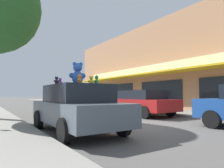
{
  "coord_description": "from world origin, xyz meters",
  "views": [
    {
      "loc": [
        -5.48,
        -6.22,
        1.25
      ],
      "look_at": [
        0.05,
        2.14,
        1.79
      ],
      "focal_mm": 32.0,
      "sensor_mm": 36.0,
      "label": 1
    }
  ],
  "objects": [
    {
      "name": "teddy_bear_brown",
      "position": [
        -2.41,
        0.58,
        1.72
      ],
      "size": [
        0.19,
        0.21,
        0.3
      ],
      "rotation": [
        0.0,
        0.0,
        4.02
      ],
      "color": "olive",
      "rests_on": "plush_art_car"
    },
    {
      "name": "teddy_bear_orange",
      "position": [
        -2.99,
        -0.67,
        1.72
      ],
      "size": [
        0.19,
        0.2,
        0.29
      ],
      "rotation": [
        0.0,
        0.0,
        3.94
      ],
      "color": "orange",
      "rests_on": "plush_art_car"
    },
    {
      "name": "parked_car_far_right",
      "position": [
        2.62,
        10.22,
        0.93
      ],
      "size": [
        2.17,
        4.62,
        1.74
      ],
      "color": "#336B3D",
      "rests_on": "ground_plane"
    },
    {
      "name": "storefront_row",
      "position": [
        12.93,
        5.55,
        3.88
      ],
      "size": [
        13.08,
        29.25,
        7.78
      ],
      "color": "tan",
      "rests_on": "ground_plane"
    },
    {
      "name": "ground_plane",
      "position": [
        0.0,
        0.0,
        0.0
      ],
      "size": [
        260.0,
        260.0,
        0.0
      ],
      "primitive_type": "plane",
      "color": "#514F4C"
    },
    {
      "name": "parked_car_far_center",
      "position": [
        2.62,
        2.84,
        0.81
      ],
      "size": [
        2.16,
        4.44,
        1.5
      ],
      "color": "maroon",
      "rests_on": "ground_plane"
    },
    {
      "name": "teddy_bear_black",
      "position": [
        -3.46,
        0.05,
        1.7
      ],
      "size": [
        0.19,
        0.12,
        0.25
      ],
      "rotation": [
        0.0,
        0.0,
        3.33
      ],
      "color": "black",
      "rests_on": "plush_art_car"
    },
    {
      "name": "teddy_bear_giant",
      "position": [
        -2.69,
        0.16,
        1.96
      ],
      "size": [
        0.6,
        0.4,
        0.8
      ],
      "rotation": [
        0.0,
        0.0,
        2.93
      ],
      "color": "blue",
      "rests_on": "plush_art_car"
    },
    {
      "name": "teddy_bear_green",
      "position": [
        -2.19,
        -0.3,
        1.73
      ],
      "size": [
        0.22,
        0.22,
        0.33
      ],
      "rotation": [
        0.0,
        0.0,
        3.89
      ],
      "color": "green",
      "rests_on": "plush_art_car"
    },
    {
      "name": "teddy_bear_yellow",
      "position": [
        -2.25,
        -0.03,
        1.73
      ],
      "size": [
        0.25,
        0.18,
        0.33
      ],
      "rotation": [
        0.0,
        0.0,
        2.73
      ],
      "color": "yellow",
      "rests_on": "plush_art_car"
    },
    {
      "name": "teddy_bear_purple",
      "position": [
        -3.09,
        0.79,
        1.71
      ],
      "size": [
        0.2,
        0.13,
        0.28
      ],
      "rotation": [
        0.0,
        0.0,
        3.24
      ],
      "color": "purple",
      "rests_on": "plush_art_car"
    },
    {
      "name": "plush_art_car",
      "position": [
        -2.77,
        0.01,
        0.83
      ],
      "size": [
        2.05,
        4.35,
        1.58
      ],
      "rotation": [
        0.0,
        0.0,
        -0.01
      ],
      "color": "#4C5660",
      "rests_on": "ground_plane"
    },
    {
      "name": "sidewalk_far",
      "position": [
        5.53,
        0.0,
        0.07
      ],
      "size": [
        3.29,
        90.0,
        0.14
      ],
      "color": "gray",
      "rests_on": "ground_plane"
    }
  ]
}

